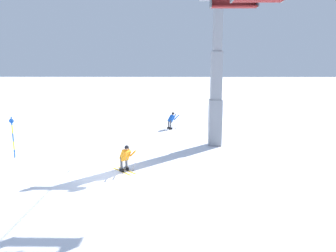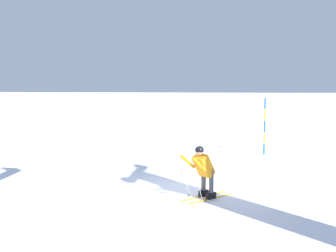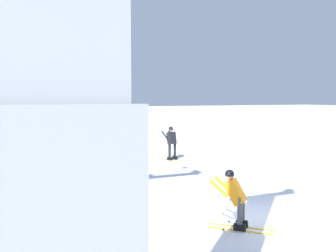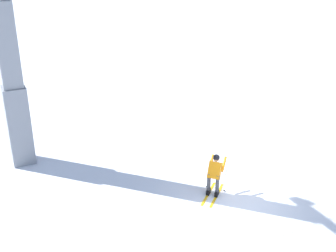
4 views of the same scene
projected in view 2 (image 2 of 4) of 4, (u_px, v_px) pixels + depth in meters
The scene contains 3 objects.
ground_plane at pixel (184, 188), 11.74m from camera, with size 260.00×260.00×0.00m, color white.
skier_carving_main at pixel (203, 168), 10.55m from camera, with size 1.52×1.47×1.57m.
trail_marker_pole at pixel (265, 124), 17.16m from camera, with size 0.07×0.28×2.47m.
Camera 2 is at (-0.85, 11.46, 3.06)m, focal length 42.49 mm.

